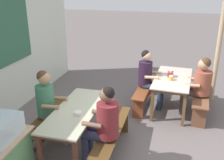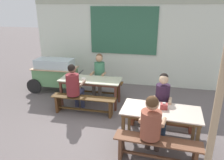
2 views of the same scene
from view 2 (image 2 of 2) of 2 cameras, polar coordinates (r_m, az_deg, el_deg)
ground_plane at (r=5.22m, az=-2.63°, el=-11.85°), size 40.00×40.00×0.00m
backdrop_wall at (r=7.47m, az=3.27°, el=10.32°), size 6.32×0.23×2.91m
dining_table_far at (r=6.02m, az=-5.74°, el=-0.44°), size 1.70×0.69×0.75m
dining_table_near at (r=4.40m, az=12.77°, el=-8.64°), size 1.56×0.83×0.75m
bench_far_back at (r=6.69m, az=-4.07°, el=-1.62°), size 1.62×0.31×0.47m
bench_far_front at (r=5.63m, az=-7.49°, el=-5.99°), size 1.67×0.31×0.47m
bench_near_back at (r=5.11m, az=12.92°, el=-9.05°), size 1.55×0.35×0.47m
bench_near_front at (r=4.07m, az=11.80°, el=-17.02°), size 1.54×0.40×0.47m
food_cart at (r=7.17m, az=-14.89°, el=1.90°), size 1.71×0.76×1.07m
person_right_near_table at (r=4.85m, az=13.06°, el=-5.01°), size 0.43×0.59×1.32m
person_center_facing at (r=6.45m, az=-3.46°, el=1.82°), size 0.42×0.56×1.34m
person_left_back_turned at (r=5.60m, az=-10.03°, el=-1.31°), size 0.46×0.58×1.32m
person_near_front at (r=3.89m, az=10.35°, el=-11.09°), size 0.50×0.59×1.29m
tissue_box at (r=4.40m, az=13.53°, el=-6.75°), size 0.14×0.12×0.14m
condiment_jar at (r=4.38m, az=10.72°, el=-6.81°), size 0.10×0.10×0.10m
soup_bowl at (r=5.95m, az=-7.55°, el=0.32°), size 0.12×0.12×0.05m
wooden_support_post at (r=3.46m, az=25.59°, el=-9.34°), size 0.11×0.11×2.31m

